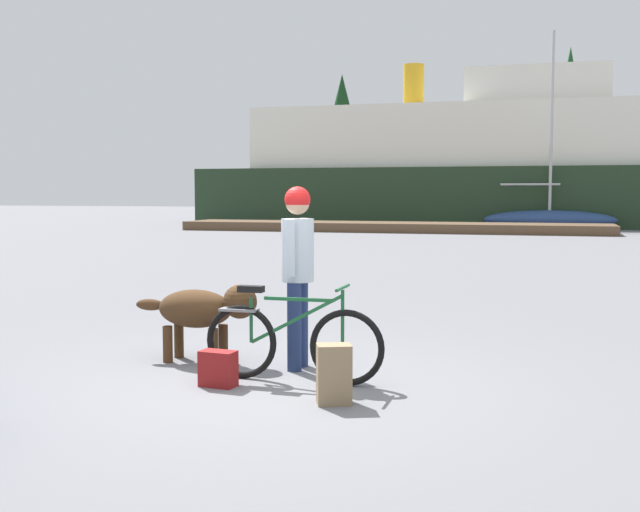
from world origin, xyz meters
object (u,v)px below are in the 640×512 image
(handbag_pannier, at_px, (218,369))
(dog, at_px, (203,310))
(person_cyclist, at_px, (298,258))
(backpack, at_px, (334,374))
(ferry_boat, at_px, (481,168))
(sailboat_moored, at_px, (549,218))
(bicycle, at_px, (291,341))

(handbag_pannier, bearing_deg, dog, 121.62)
(dog, bearing_deg, person_cyclist, -1.31)
(backpack, bearing_deg, handbag_pannier, 166.90)
(person_cyclist, bearing_deg, handbag_pannier, -118.12)
(ferry_boat, bearing_deg, sailboat_moored, -51.50)
(dog, height_order, sailboat_moored, sailboat_moored)
(dog, xyz_separation_m, ferry_boat, (-0.07, 35.12, 2.46))
(sailboat_moored, bearing_deg, person_cyclist, -94.54)
(backpack, distance_m, sailboat_moored, 31.90)
(handbag_pannier, distance_m, ferry_boat, 36.14)
(person_cyclist, height_order, backpack, person_cyclist)
(bicycle, height_order, sailboat_moored, sailboat_moored)
(dog, bearing_deg, ferry_boat, 90.12)
(bicycle, bearing_deg, dog, 153.80)
(bicycle, relative_size, ferry_boat, 0.06)
(handbag_pannier, bearing_deg, sailboat_moored, 84.74)
(person_cyclist, bearing_deg, sailboat_moored, 85.46)
(bicycle, bearing_deg, backpack, -46.99)
(ferry_boat, height_order, sailboat_moored, sailboat_moored)
(dog, relative_size, backpack, 2.72)
(dog, bearing_deg, backpack, -34.44)
(bicycle, distance_m, backpack, 0.84)
(person_cyclist, distance_m, backpack, 1.58)
(bicycle, bearing_deg, sailboat_moored, 85.74)
(person_cyclist, relative_size, backpack, 3.63)
(backpack, height_order, handbag_pannier, backpack)
(bicycle, relative_size, sailboat_moored, 0.19)
(handbag_pannier, bearing_deg, person_cyclist, 61.88)
(backpack, height_order, ferry_boat, ferry_boat)
(bicycle, bearing_deg, person_cyclist, 101.76)
(backpack, xyz_separation_m, ferry_boat, (-1.78, 36.29, 2.75))
(person_cyclist, relative_size, ferry_boat, 0.06)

